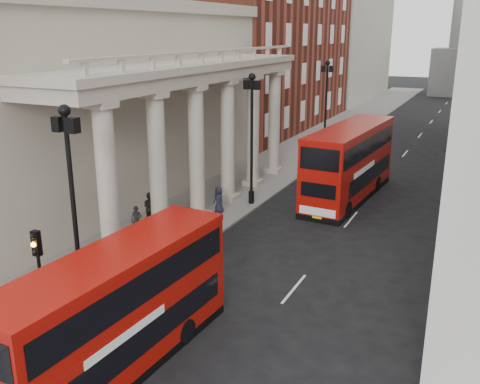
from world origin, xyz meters
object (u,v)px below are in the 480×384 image
Objects in this scene: lamp_post_south at (73,200)px; pedestrian_b at (150,207)px; lamp_post_mid at (252,130)px; bus_far at (350,161)px; pedestrian_a at (137,220)px; lamp_post_north at (326,101)px; bus_near at (118,309)px; pedestrian_c at (219,200)px; traffic_light at (39,267)px.

lamp_post_south is 11.45m from pedestrian_b.
lamp_post_mid reaches higher than pedestrian_b.
bus_far is 14.89m from pedestrian_a.
bus_near is at bearing -84.42° from lamp_post_north.
lamp_post_mid is 16.00m from lamp_post_north.
pedestrian_a is 0.99× the size of pedestrian_c.
lamp_post_south is at bearing -90.00° from lamp_post_mid.
bus_near is (3.21, 0.12, -0.92)m from traffic_light.
lamp_post_south is 14.03m from pedestrian_c.
pedestrian_a is at bearing -121.99° from bus_far.
pedestrian_c is (-1.03, 13.42, -3.97)m from lamp_post_south.
bus_near reaches higher than pedestrian_c.
lamp_post_mid is 8.01m from pedestrian_b.
lamp_post_south is 16.00m from lamp_post_mid.
lamp_post_north is 19.03m from pedestrian_c.
lamp_post_mid is at bearing -137.94° from bus_far.
lamp_post_south is at bearing -88.35° from pedestrian_a.
bus_far is (5.30, 20.18, -2.35)m from lamp_post_south.
bus_far is at bearing 38.26° from lamp_post_mid.
pedestrian_c is (-1.13, 15.44, -2.16)m from traffic_light.
pedestrian_b is (-0.42, 1.92, 0.11)m from pedestrian_a.
lamp_post_south is 2.71m from traffic_light.
pedestrian_a is 1.97m from pedestrian_b.
lamp_post_mid is 18.11m from traffic_light.
pedestrian_b is (-9.08, -10.08, -1.52)m from bus_far.
pedestrian_a is 5.75m from pedestrian_c.
lamp_post_south is 5.04× the size of pedestrian_c.
pedestrian_c is at bearing -93.18° from lamp_post_north.
bus_near is (3.31, -1.90, -2.72)m from lamp_post_south.
lamp_post_mid is 9.40m from pedestrian_a.
lamp_post_north is at bearing 90.00° from lamp_post_mid.
lamp_post_mid reaches higher than traffic_light.
lamp_post_north is at bearing 117.94° from bus_far.
pedestrian_b is at bearing 123.54° from bus_near.
traffic_light is 0.37× the size of bus_far.
lamp_post_south reaches higher than pedestrian_a.
lamp_post_south is 4.69m from bus_near.
lamp_post_south is 4.49× the size of pedestrian_b.
lamp_post_south and lamp_post_mid have the same top height.
lamp_post_north is 0.72× the size of bus_far.
pedestrian_c is (-1.03, -2.58, -3.97)m from lamp_post_mid.
lamp_post_south and lamp_post_north have the same top height.
traffic_light is at bearing -174.88° from bus_near.
pedestrian_c is at bearing 94.19° from traffic_light.
pedestrian_c is (-6.33, -6.76, -1.62)m from bus_far.
pedestrian_c is (-1.03, -18.58, -3.97)m from lamp_post_north.
traffic_light is at bearing -87.16° from lamp_post_south.
pedestrian_a is (-8.66, -12.01, -1.63)m from bus_far.
lamp_post_north is (0.00, 16.00, 0.00)m from lamp_post_mid.
lamp_post_south is at bearing -100.90° from bus_far.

